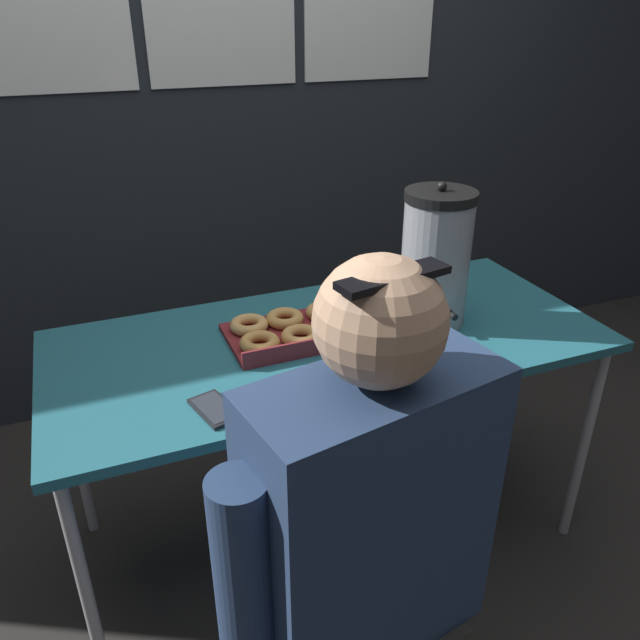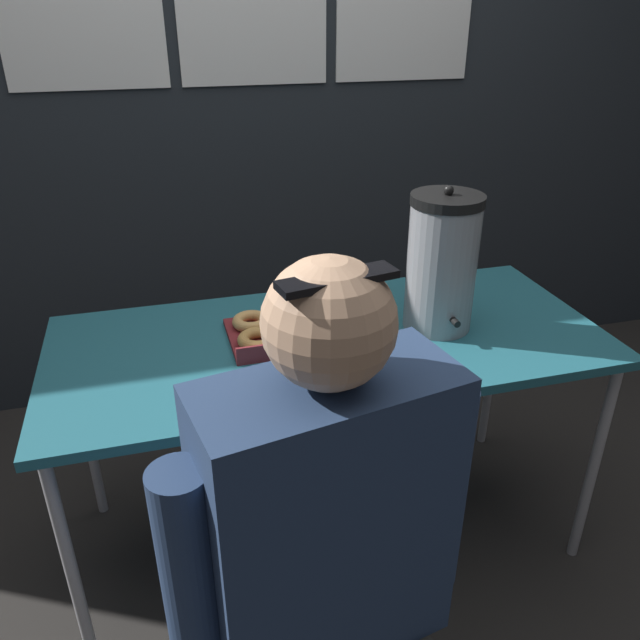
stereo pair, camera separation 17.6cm
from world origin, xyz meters
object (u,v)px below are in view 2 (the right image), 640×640
(coffee_urn, at_px, (442,263))
(person_seated, at_px, (327,580))
(cell_phone, at_px, (201,402))
(donut_box, at_px, (294,329))

(coffee_urn, height_order, person_seated, person_seated)
(coffee_urn, distance_m, person_seated, 0.93)
(coffee_urn, distance_m, cell_phone, 0.78)
(cell_phone, distance_m, person_seated, 0.51)
(donut_box, bearing_deg, cell_phone, -137.59)
(donut_box, distance_m, cell_phone, 0.40)
(coffee_urn, xyz_separation_m, cell_phone, (-0.72, -0.23, -0.19))
(coffee_urn, bearing_deg, person_seated, -128.08)
(person_seated, bearing_deg, coffee_urn, -138.71)
(donut_box, xyz_separation_m, person_seated, (-0.11, -0.73, -0.17))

